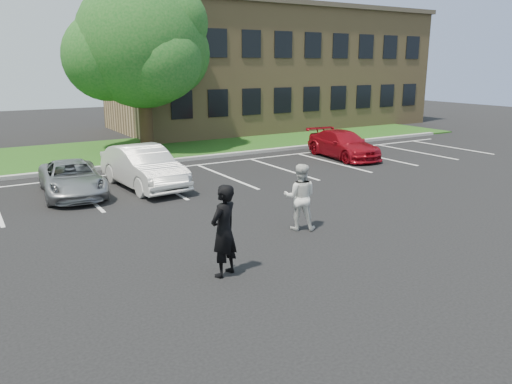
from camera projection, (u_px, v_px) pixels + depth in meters
ground_plane at (277, 250)px, 12.28m from camera, size 90.00×90.00×0.00m
curb at (128, 165)px, 22.19m from camera, size 40.00×0.30×0.15m
grass_strip at (104, 153)px, 25.51m from camera, size 44.00×8.00×0.08m
stall_lines at (184, 176)px, 20.39m from camera, size 34.00×5.36×0.01m
office_building at (270, 68)px, 36.49m from camera, size 22.40×10.40×8.30m
tree at (143, 46)px, 25.42m from camera, size 7.80×7.20×8.80m
man_black_suit at (224, 231)px, 10.56m from camera, size 0.87×0.75×2.02m
man_white_shirt at (300, 197)px, 13.60m from camera, size 1.13×1.09×1.84m
car_silver_minivan at (72, 179)px, 17.27m from camera, size 2.29×4.37×1.17m
car_white_sedan at (143, 167)px, 18.32m from camera, size 2.02×4.77×1.53m
car_red_compact at (343, 145)px, 24.17m from camera, size 2.24×4.63×1.30m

